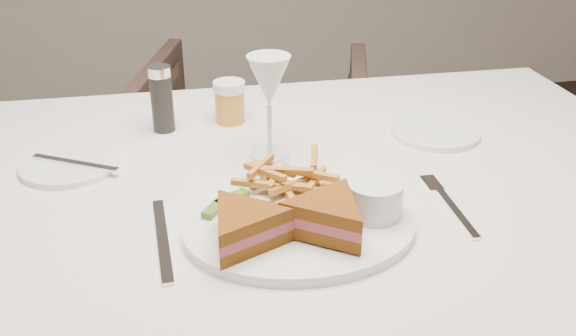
% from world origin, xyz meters
% --- Properties ---
extents(chair_far, '(0.84, 0.81, 0.70)m').
position_xyz_m(chair_far, '(-0.08, 1.23, 0.35)').
color(chair_far, '#4A362D').
rests_on(chair_far, ground).
extents(table_setting, '(0.80, 0.60, 0.18)m').
position_xyz_m(table_setting, '(-0.19, 0.23, 0.79)').
color(table_setting, white).
rests_on(table_setting, table).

